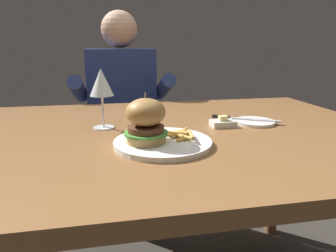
# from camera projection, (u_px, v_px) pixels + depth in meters

# --- Properties ---
(dining_table) EXTENTS (1.48, 0.97, 0.74)m
(dining_table) POSITION_uv_depth(u_px,v_px,m) (163.00, 153.00, 0.96)
(dining_table) COLOR brown
(dining_table) RESTS_ON ground
(main_plate) EXTENTS (0.26, 0.26, 0.01)m
(main_plate) POSITION_uv_depth(u_px,v_px,m) (163.00, 143.00, 0.80)
(main_plate) COLOR white
(main_plate) RESTS_ON dining_table
(burger_sandwich) EXTENTS (0.11, 0.11, 0.13)m
(burger_sandwich) POSITION_uv_depth(u_px,v_px,m) (146.00, 121.00, 0.77)
(burger_sandwich) COLOR tan
(burger_sandwich) RESTS_ON main_plate
(fries_pile) EXTENTS (0.08, 0.12, 0.02)m
(fries_pile) POSITION_uv_depth(u_px,v_px,m) (181.00, 134.00, 0.81)
(fries_pile) COLOR gold
(fries_pile) RESTS_ON main_plate
(wine_glass) EXTENTS (0.07, 0.07, 0.19)m
(wine_glass) POSITION_uv_depth(u_px,v_px,m) (101.00, 84.00, 0.93)
(wine_glass) COLOR silver
(wine_glass) RESTS_ON dining_table
(bread_plate) EXTENTS (0.13, 0.13, 0.01)m
(bread_plate) POSITION_uv_depth(u_px,v_px,m) (255.00, 122.00, 1.02)
(bread_plate) COLOR white
(bread_plate) RESTS_ON dining_table
(table_knife) EXTENTS (0.21, 0.12, 0.01)m
(table_knife) POSITION_uv_depth(u_px,v_px,m) (239.00, 118.00, 1.04)
(table_knife) COLOR silver
(table_knife) RESTS_ON bread_plate
(butter_dish) EXTENTS (0.08, 0.06, 0.04)m
(butter_dish) POSITION_uv_depth(u_px,v_px,m) (223.00, 123.00, 0.98)
(butter_dish) COLOR white
(butter_dish) RESTS_ON dining_table
(diner_person) EXTENTS (0.51, 0.36, 1.18)m
(diner_person) POSITION_uv_depth(u_px,v_px,m) (123.00, 125.00, 1.69)
(diner_person) COLOR #282833
(diner_person) RESTS_ON ground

